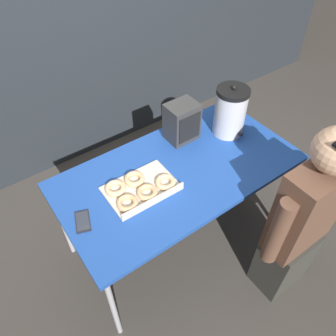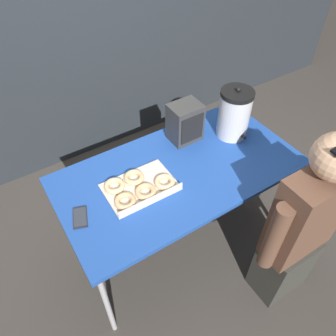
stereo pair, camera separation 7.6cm
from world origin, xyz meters
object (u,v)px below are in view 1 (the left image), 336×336
donut_box (140,189)px  cell_phone (83,221)px  coffee_urn (230,111)px  space_heater (182,122)px  person_seated (301,223)px

donut_box → cell_phone: (-0.36, -0.00, -0.02)m
donut_box → cell_phone: donut_box is taller
coffee_urn → cell_phone: (-1.13, -0.11, -0.16)m
space_heater → person_seated: person_seated is taller
donut_box → space_heater: (0.48, 0.24, 0.11)m
donut_box → coffee_urn: size_ratio=1.15×
donut_box → space_heater: size_ratio=1.58×
coffee_urn → person_seated: person_seated is taller
cell_phone → space_heater: (0.84, 0.24, 0.12)m
cell_phone → person_seated: person_seated is taller
coffee_urn → space_heater: bearing=155.6°
cell_phone → space_heater: 0.88m
person_seated → space_heater: bearing=-78.9°
cell_phone → space_heater: size_ratio=0.59×
donut_box → person_seated: bearing=-44.6°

